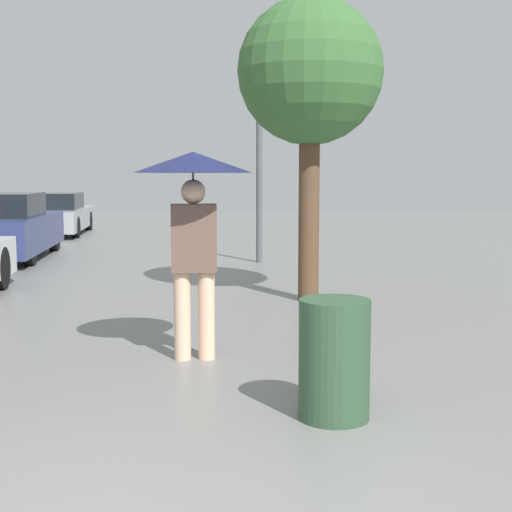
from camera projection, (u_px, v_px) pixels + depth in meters
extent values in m
cylinder|color=beige|center=(182.00, 316.00, 6.54)|extent=(0.15, 0.15, 0.82)
cylinder|color=beige|center=(206.00, 315.00, 6.57)|extent=(0.15, 0.15, 0.82)
cube|color=brown|center=(194.00, 238.00, 6.47)|extent=(0.41, 0.24, 0.61)
sphere|color=beige|center=(193.00, 192.00, 6.43)|extent=(0.22, 0.22, 0.22)
cylinder|color=#515456|center=(193.00, 209.00, 6.44)|extent=(0.02, 0.02, 0.65)
cone|color=#191E4C|center=(193.00, 162.00, 6.40)|extent=(1.07, 1.07, 0.19)
cube|color=navy|center=(1.00, 233.00, 14.62)|extent=(1.85, 4.35, 0.70)
cylinder|color=black|center=(54.00, 237.00, 16.06)|extent=(0.18, 0.63, 0.63)
cylinder|color=black|center=(29.00, 249.00, 13.40)|extent=(0.18, 0.63, 0.63)
cube|color=#9EA3A8|center=(57.00, 219.00, 20.70)|extent=(1.61, 4.54, 0.58)
cube|color=black|center=(55.00, 201.00, 20.42)|extent=(1.36, 2.04, 0.46)
cylinder|color=black|center=(41.00, 221.00, 22.03)|extent=(0.18, 0.58, 0.58)
cylinder|color=black|center=(88.00, 221.00, 22.18)|extent=(0.18, 0.58, 0.58)
cylinder|color=black|center=(21.00, 228.00, 19.25)|extent=(0.18, 0.58, 0.58)
cylinder|color=black|center=(76.00, 227.00, 19.40)|extent=(0.18, 0.58, 0.58)
cylinder|color=brown|center=(309.00, 208.00, 9.55)|extent=(0.28, 0.28, 2.52)
sphere|color=#386633|center=(310.00, 71.00, 9.35)|extent=(1.92, 1.92, 1.92)
cylinder|color=#515456|center=(259.00, 169.00, 13.77)|extent=(0.12, 0.12, 3.64)
sphere|color=beige|center=(259.00, 67.00, 13.55)|extent=(0.34, 0.34, 0.34)
cylinder|color=#2D4C33|center=(334.00, 359.00, 4.95)|extent=(0.50, 0.50, 0.84)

